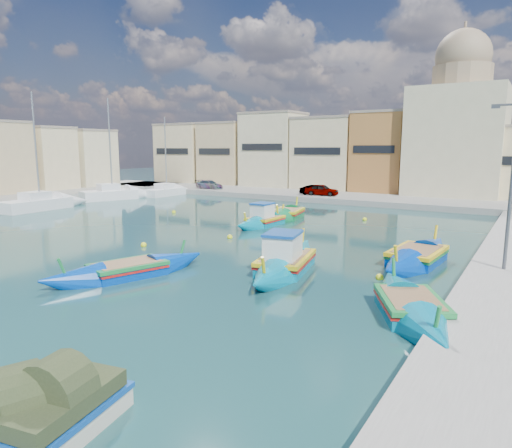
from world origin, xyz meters
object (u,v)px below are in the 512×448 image
Objects in this scene: yacht_midnorth at (125,195)px; yacht_mid at (54,203)px; luzzu_green at (288,215)px; tender_near at (59,413)px; luzzu_blue_cabin at (265,221)px; luzzu_blue_south at (128,271)px; luzzu_turquoise_cabin at (285,263)px; quay_street_lamp at (510,186)px; yacht_north at (174,191)px; luzzu_cyan_south at (411,309)px; church_block at (458,126)px; tender_far at (22,419)px; luzzu_cyan_mid at (417,258)px.

yacht_midnorth is 9.53m from yacht_mid.
luzzu_green reaches higher than tender_near.
yacht_midnorth reaches higher than luzzu_blue_cabin.
luzzu_blue_south is at bearing -27.87° from yacht_mid.
luzzu_blue_south is 34.20m from yacht_midnorth.
luzzu_turquoise_cabin is at bearing -62.26° from luzzu_green.
tender_near is (10.06, -29.16, 0.18)m from luzzu_green.
quay_street_lamp is 2.41× the size of tender_near.
luzzu_green is 0.82× the size of yacht_north.
luzzu_turquoise_cabin is 17.04m from luzzu_green.
luzzu_blue_cabin is 0.97× the size of luzzu_cyan_south.
quay_street_lamp reaches higher than luzzu_blue_cabin.
church_block is 38.83m from luzzu_turquoise_cabin.
luzzu_blue_south is 12.23m from tender_far.
luzzu_cyan_south is (-2.44, -6.99, -4.07)m from quay_street_lamp.
luzzu_green is at bearing -6.91° from yacht_midnorth.
luzzu_turquoise_cabin reaches higher than tender_far.
tender_near is (2.13, -14.07, 0.09)m from luzzu_turquoise_cabin.
church_block reaches higher than yacht_mid.
church_block is 5.92× the size of tender_far.
church_block is 26.14m from luzzu_green.
luzzu_turquoise_cabin is (-9.25, -3.94, -3.96)m from quay_street_lamp.
luzzu_green reaches higher than luzzu_cyan_south.
yacht_midnorth reaches higher than tender_far.
quay_street_lamp is 0.76× the size of yacht_north.
yacht_mid is at bearing 144.76° from tender_far.
luzzu_cyan_mid is at bearing -5.43° from yacht_mid.
luzzu_blue_south is 0.69× the size of yacht_midnorth.
luzzu_turquoise_cabin is 0.82× the size of yacht_mid.
church_block is 39.51m from yacht_midnorth.
luzzu_green is 31.17m from tender_far.
luzzu_turquoise_cabin is 7.19m from luzzu_cyan_mid.
yacht_north is (-29.54, 24.53, 0.04)m from luzzu_turquoise_cabin.
luzzu_turquoise_cabin is at bearing -92.72° from church_block.
church_block is 1.82× the size of yacht_north.
yacht_north is 0.84× the size of yacht_midnorth.
luzzu_cyan_mid reaches higher than tender_near.
yacht_north is (-31.34, -13.42, -7.99)m from church_block.
yacht_north is (-38.79, 20.58, -3.92)m from quay_street_lamp.
yacht_midnorth reaches higher than tender_near.
tender_far is at bearing -112.43° from quay_street_lamp.
yacht_mid reaches higher than tender_near.
luzzu_blue_cabin is 14.20m from luzzu_cyan_mid.
luzzu_blue_south is (-11.04, -9.84, -0.04)m from luzzu_cyan_mid.
luzzu_cyan_mid is at bearing -19.53° from yacht_midnorth.
quay_street_lamp is 40.62m from yacht_mid.
yacht_mid reaches higher than luzzu_cyan_mid.
luzzu_blue_cabin reaches higher than luzzu_cyan_mid.
luzzu_blue_cabin is 2.42× the size of tender_far.
tender_near is at bearing -70.97° from luzzu_green.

